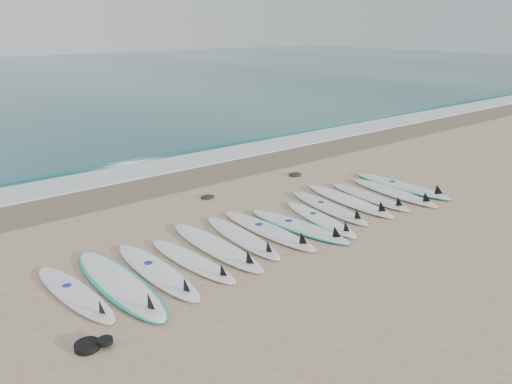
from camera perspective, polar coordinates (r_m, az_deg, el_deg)
ground at (r=10.06m, az=2.84°, el=-4.18°), size 120.00×120.00×0.00m
wet_sand_band at (r=13.22m, az=-8.97°, el=1.33°), size 120.00×1.80×0.01m
foam_band at (r=14.40m, az=-11.77°, el=2.67°), size 120.00×1.40×0.04m
wave_crest at (r=15.70m, az=-14.30°, el=3.94°), size 120.00×1.00×0.10m
surfboard_0 at (r=8.13m, az=-19.90°, el=-10.90°), size 0.73×2.36×0.30m
surfboard_1 at (r=8.21m, az=-15.27°, el=-10.07°), size 0.72×2.86×0.36m
surfboard_2 at (r=8.43m, az=-11.14°, el=-8.90°), size 0.57×2.57×0.33m
surfboard_3 at (r=8.69m, az=-7.16°, el=-7.83°), size 0.68×2.33×0.29m
surfboard_4 at (r=9.14m, az=-4.43°, el=-6.27°), size 0.60×2.71×0.35m
surfboard_5 at (r=9.51m, az=-1.48°, el=-5.21°), size 0.68×2.46×0.31m
surfboard_6 at (r=9.80m, az=1.61°, el=-4.43°), size 0.63×2.61×0.33m
surfboard_7 at (r=10.07m, az=4.98°, el=-3.90°), size 0.92×2.58×0.32m
surfboard_8 at (r=10.46m, az=7.46°, el=-3.08°), size 0.85×2.39×0.30m
surfboard_9 at (r=11.12m, az=8.47°, el=-1.77°), size 0.83×2.57×0.32m
surfboard_10 at (r=11.61m, az=10.77°, el=-0.98°), size 0.75×2.73×0.34m
surfboard_11 at (r=11.99m, az=12.96°, el=-0.53°), size 0.69×2.46×0.31m
surfboard_12 at (r=12.43m, az=15.59°, el=-0.04°), size 0.73×2.63×0.33m
surfboard_13 at (r=13.00m, az=16.41°, el=0.69°), size 0.70×2.77×0.35m
seaweed_near at (r=11.79m, az=-5.56°, el=-0.55°), size 0.35×0.27×0.07m
seaweed_far at (r=13.51m, az=4.49°, el=2.03°), size 0.38×0.30×0.07m
leash_coil at (r=6.94m, az=-18.32°, el=-16.25°), size 0.46×0.36×0.11m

